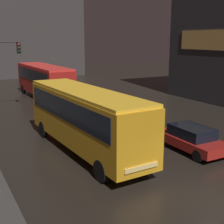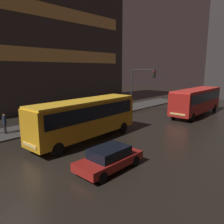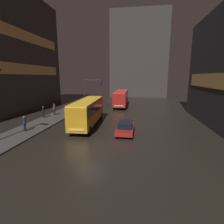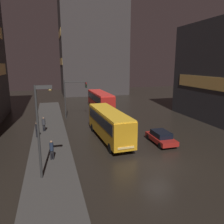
% 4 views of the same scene
% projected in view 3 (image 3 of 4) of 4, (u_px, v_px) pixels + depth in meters
% --- Properties ---
extents(ground_plane, '(120.00, 120.00, 0.00)m').
position_uv_depth(ground_plane, '(91.00, 148.00, 15.97)').
color(ground_plane, black).
extents(sidewalk_left, '(4.00, 48.00, 0.15)m').
position_uv_depth(sidewalk_left, '(52.00, 119.00, 26.99)').
color(sidewalk_left, '#3D3A38').
rests_on(sidewalk_left, ground).
extents(building_left_tower, '(10.07, 25.54, 21.85)m').
position_uv_depth(building_left_tower, '(2.00, 52.00, 31.89)').
color(building_left_tower, '#383333').
rests_on(building_left_tower, ground).
extents(building_far_backdrop, '(18.07, 12.00, 26.44)m').
position_uv_depth(building_far_backdrop, '(139.00, 56.00, 58.84)').
color(building_far_backdrop, '#383333').
rests_on(building_far_backdrop, ground).
extents(bus_near, '(2.80, 10.38, 3.43)m').
position_uv_depth(bus_near, '(88.00, 110.00, 23.06)').
color(bus_near, orange).
rests_on(bus_near, ground).
extents(bus_far, '(2.80, 10.97, 3.37)m').
position_uv_depth(bus_far, '(121.00, 97.00, 38.58)').
color(bus_far, '#AD1E19').
rests_on(bus_far, ground).
extents(car_taxi, '(1.93, 4.30, 1.38)m').
position_uv_depth(car_taxi, '(125.00, 128.00, 19.96)').
color(car_taxi, maroon).
rests_on(car_taxi, ground).
extents(pedestrian_near, '(0.59, 0.59, 1.84)m').
position_uv_depth(pedestrian_near, '(54.00, 108.00, 29.11)').
color(pedestrian_near, black).
rests_on(pedestrian_near, sidewalk_left).
extents(pedestrian_mid, '(0.43, 0.43, 1.78)m').
position_uv_depth(pedestrian_mid, '(43.00, 111.00, 27.11)').
color(pedestrian_mid, black).
rests_on(pedestrian_mid, sidewalk_left).
extents(pedestrian_far, '(0.48, 0.48, 1.81)m').
position_uv_depth(pedestrian_far, '(24.00, 122.00, 20.27)').
color(pedestrian_far, black).
rests_on(pedestrian_far, sidewalk_left).
extents(traffic_light_main, '(3.60, 0.35, 6.11)m').
position_uv_depth(traffic_light_main, '(91.00, 89.00, 34.20)').
color(traffic_light_main, '#2D2D2D').
rests_on(traffic_light_main, ground).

